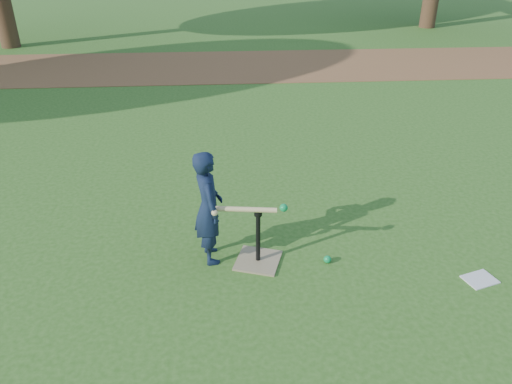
{
  "coord_description": "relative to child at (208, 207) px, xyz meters",
  "views": [
    {
      "loc": [
        -0.23,
        -4.43,
        3.09
      ],
      "look_at": [
        0.08,
        0.01,
        0.65
      ],
      "focal_mm": 35.0,
      "sensor_mm": 36.0,
      "label": 1
    }
  ],
  "objects": [
    {
      "name": "child",
      "position": [
        0.0,
        0.0,
        0.0
      ],
      "size": [
        0.37,
        0.49,
        1.2
      ],
      "primitive_type": "imported",
      "rotation": [
        0.0,
        0.0,
        1.78
      ],
      "color": "#101B31",
      "rests_on": "ground"
    },
    {
      "name": "wiffle_ball_ground",
      "position": [
        1.19,
        -0.18,
        -0.56
      ],
      "size": [
        0.08,
        0.08,
        0.08
      ],
      "primitive_type": "sphere",
      "color": "#0B833E",
      "rests_on": "ground"
    },
    {
      "name": "ground",
      "position": [
        0.41,
        0.18,
        -0.6
      ],
      "size": [
        80.0,
        80.0,
        0.0
      ],
      "primitive_type": "plane",
      "color": "#285116",
      "rests_on": "ground"
    },
    {
      "name": "dirt_strip",
      "position": [
        0.41,
        7.68,
        -0.59
      ],
      "size": [
        24.0,
        3.0,
        0.01
      ],
      "primitive_type": "cube",
      "color": "brown",
      "rests_on": "ground"
    },
    {
      "name": "batting_tee",
      "position": [
        0.48,
        -0.11,
        -0.49
      ],
      "size": [
        0.54,
        0.54,
        0.61
      ],
      "color": "#877655",
      "rests_on": "ground"
    },
    {
      "name": "clipboard",
      "position": [
        2.62,
        -0.56,
        -0.59
      ],
      "size": [
        0.36,
        0.31,
        0.01
      ],
      "primitive_type": "cube",
      "rotation": [
        0.0,
        0.0,
        0.31
      ],
      "color": "silver",
      "rests_on": "ground"
    },
    {
      "name": "swing_action",
      "position": [
        0.41,
        -0.14,
        0.05
      ],
      "size": [
        0.73,
        0.15,
        0.1
      ],
      "color": "tan",
      "rests_on": "ground"
    }
  ]
}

